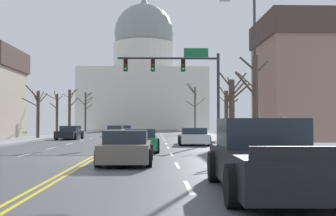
{
  "coord_description": "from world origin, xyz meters",
  "views": [
    {
      "loc": [
        2.71,
        -18.57,
        1.54
      ],
      "look_at": [
        4.27,
        32.83,
        3.32
      ],
      "focal_mm": 45.23,
      "sensor_mm": 36.0,
      "label": 1
    }
  ],
  "objects_px": {
    "signal_gantry": "(183,74)",
    "sedan_oncoming_02": "(126,129)",
    "street_lamp_right": "(251,59)",
    "pedestrian_00": "(284,132)",
    "pickup_truck_near_03": "(267,159)",
    "sedan_near_02": "(127,148)",
    "sedan_oncoming_01": "(115,131)",
    "sedan_oncoming_00": "(70,133)",
    "bicycle_parked": "(275,143)",
    "sedan_near_00": "(194,137)",
    "sedan_near_01": "(141,141)"
  },
  "relations": [
    {
      "from": "sedan_oncoming_02",
      "to": "pedestrian_00",
      "type": "distance_m",
      "value": 43.48
    },
    {
      "from": "pickup_truck_near_03",
      "to": "bicycle_parked",
      "type": "xyz_separation_m",
      "value": [
        3.6,
        12.0,
        -0.24
      ]
    },
    {
      "from": "sedan_near_00",
      "to": "signal_gantry",
      "type": "bearing_deg",
      "value": 99.34
    },
    {
      "from": "sedan_near_02",
      "to": "sedan_oncoming_02",
      "type": "relative_size",
      "value": 1.0
    },
    {
      "from": "street_lamp_right",
      "to": "pedestrian_00",
      "type": "xyz_separation_m",
      "value": [
        0.83,
        -3.29,
        -3.96
      ]
    },
    {
      "from": "sedan_near_00",
      "to": "sedan_near_01",
      "type": "xyz_separation_m",
      "value": [
        -3.41,
        -6.59,
        0.02
      ]
    },
    {
      "from": "street_lamp_right",
      "to": "sedan_oncoming_02",
      "type": "xyz_separation_m",
      "value": [
        -9.59,
        38.92,
        -4.52
      ]
    },
    {
      "from": "sedan_near_01",
      "to": "sedan_near_02",
      "type": "bearing_deg",
      "value": -92.85
    },
    {
      "from": "signal_gantry",
      "to": "sedan_near_02",
      "type": "height_order",
      "value": "signal_gantry"
    },
    {
      "from": "sedan_near_01",
      "to": "sedan_oncoming_01",
      "type": "xyz_separation_m",
      "value": [
        -3.83,
        25.77,
        -0.0
      ]
    },
    {
      "from": "signal_gantry",
      "to": "sedan_near_02",
      "type": "distance_m",
      "value": 17.51
    },
    {
      "from": "sedan_oncoming_01",
      "to": "sedan_oncoming_02",
      "type": "distance_m",
      "value": 13.54
    },
    {
      "from": "street_lamp_right",
      "to": "sedan_near_02",
      "type": "bearing_deg",
      "value": -131.97
    },
    {
      "from": "sedan_near_02",
      "to": "signal_gantry",
      "type": "bearing_deg",
      "value": 79.04
    },
    {
      "from": "street_lamp_right",
      "to": "sedan_near_02",
      "type": "xyz_separation_m",
      "value": [
        -6.34,
        -7.04,
        -4.47
      ]
    },
    {
      "from": "sedan_near_02",
      "to": "bicycle_parked",
      "type": "xyz_separation_m",
      "value": [
        7.17,
        5.39,
        -0.1
      ]
    },
    {
      "from": "sedan_oncoming_02",
      "to": "sedan_oncoming_01",
      "type": "bearing_deg",
      "value": -91.02
    },
    {
      "from": "street_lamp_right",
      "to": "sedan_oncoming_02",
      "type": "relative_size",
      "value": 1.84
    },
    {
      "from": "pickup_truck_near_03",
      "to": "sedan_oncoming_02",
      "type": "distance_m",
      "value": 53.01
    },
    {
      "from": "sedan_oncoming_00",
      "to": "bicycle_parked",
      "type": "distance_m",
      "value": 22.77
    },
    {
      "from": "sedan_oncoming_00",
      "to": "bicycle_parked",
      "type": "height_order",
      "value": "sedan_oncoming_00"
    },
    {
      "from": "sedan_near_00",
      "to": "pedestrian_00",
      "type": "distance_m",
      "value": 10.11
    },
    {
      "from": "signal_gantry",
      "to": "sedan_near_00",
      "type": "xyz_separation_m",
      "value": [
        0.54,
        -3.29,
        -4.77
      ]
    },
    {
      "from": "signal_gantry",
      "to": "pickup_truck_near_03",
      "type": "bearing_deg",
      "value": -89.1
    },
    {
      "from": "signal_gantry",
      "to": "sedan_oncoming_02",
      "type": "height_order",
      "value": "signal_gantry"
    },
    {
      "from": "sedan_oncoming_00",
      "to": "sedan_oncoming_02",
      "type": "relative_size",
      "value": 1.0
    },
    {
      "from": "sedan_near_00",
      "to": "sedan_near_02",
      "type": "height_order",
      "value": "sedan_near_02"
    },
    {
      "from": "signal_gantry",
      "to": "pickup_truck_near_03",
      "type": "xyz_separation_m",
      "value": [
        0.36,
        -23.15,
        -4.6
      ]
    },
    {
      "from": "street_lamp_right",
      "to": "pickup_truck_near_03",
      "type": "relative_size",
      "value": 1.49
    },
    {
      "from": "sedan_oncoming_01",
      "to": "bicycle_parked",
      "type": "height_order",
      "value": "sedan_oncoming_01"
    },
    {
      "from": "signal_gantry",
      "to": "sedan_oncoming_02",
      "type": "bearing_deg",
      "value": 102.38
    },
    {
      "from": "sedan_oncoming_00",
      "to": "sedan_oncoming_02",
      "type": "height_order",
      "value": "sedan_oncoming_00"
    },
    {
      "from": "sedan_near_02",
      "to": "street_lamp_right",
      "type": "bearing_deg",
      "value": 48.03
    },
    {
      "from": "signal_gantry",
      "to": "sedan_oncoming_00",
      "type": "xyz_separation_m",
      "value": [
        -10.01,
        6.83,
        -4.74
      ]
    },
    {
      "from": "signal_gantry",
      "to": "sedan_oncoming_00",
      "type": "height_order",
      "value": "signal_gantry"
    },
    {
      "from": "street_lamp_right",
      "to": "sedan_oncoming_02",
      "type": "distance_m",
      "value": 40.34
    },
    {
      "from": "signal_gantry",
      "to": "sedan_oncoming_01",
      "type": "height_order",
      "value": "signal_gantry"
    },
    {
      "from": "sedan_near_01",
      "to": "signal_gantry",
      "type": "bearing_deg",
      "value": 73.8
    },
    {
      "from": "sedan_near_00",
      "to": "sedan_oncoming_01",
      "type": "xyz_separation_m",
      "value": [
        -7.24,
        19.17,
        0.02
      ]
    },
    {
      "from": "sedan_oncoming_02",
      "to": "pedestrian_00",
      "type": "relative_size",
      "value": 2.66
    },
    {
      "from": "street_lamp_right",
      "to": "sedan_oncoming_00",
      "type": "relative_size",
      "value": 1.84
    },
    {
      "from": "sedan_near_01",
      "to": "sedan_oncoming_02",
      "type": "bearing_deg",
      "value": 95.21
    },
    {
      "from": "sedan_oncoming_02",
      "to": "pickup_truck_near_03",
      "type": "bearing_deg",
      "value": -82.61
    },
    {
      "from": "sedan_near_00",
      "to": "pickup_truck_near_03",
      "type": "relative_size",
      "value": 0.81
    },
    {
      "from": "signal_gantry",
      "to": "sedan_oncoming_02",
      "type": "relative_size",
      "value": 1.73
    },
    {
      "from": "signal_gantry",
      "to": "sedan_near_02",
      "type": "xyz_separation_m",
      "value": [
        -3.2,
        -16.55,
        -4.74
      ]
    },
    {
      "from": "signal_gantry",
      "to": "sedan_near_02",
      "type": "relative_size",
      "value": 1.73
    },
    {
      "from": "pedestrian_00",
      "to": "bicycle_parked",
      "type": "height_order",
      "value": "pedestrian_00"
    },
    {
      "from": "sedan_near_02",
      "to": "sedan_oncoming_00",
      "type": "height_order",
      "value": "sedan_near_02"
    },
    {
      "from": "pickup_truck_near_03",
      "to": "bicycle_parked",
      "type": "distance_m",
      "value": 12.53
    }
  ]
}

